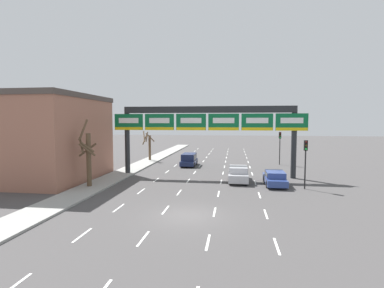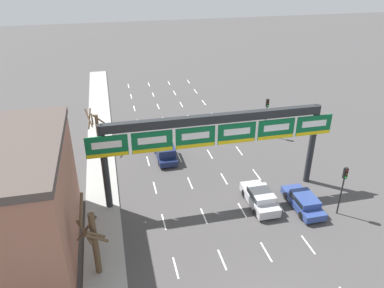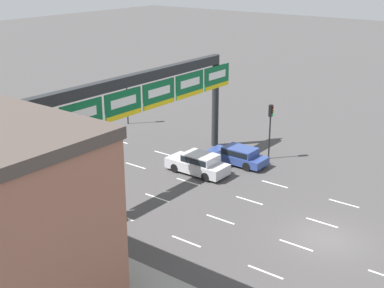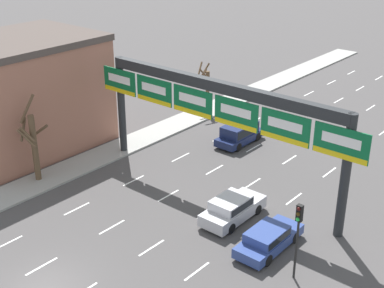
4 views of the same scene
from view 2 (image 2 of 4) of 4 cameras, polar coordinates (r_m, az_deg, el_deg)
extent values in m
cube|color=white|center=(26.79, -2.50, -18.31)|extent=(0.12, 2.00, 0.01)
cube|color=white|center=(30.46, -4.32, -11.74)|extent=(0.12, 2.00, 0.01)
cube|color=white|center=(34.47, -5.67, -6.63)|extent=(0.12, 2.00, 0.01)
cube|color=white|center=(38.71, -6.72, -2.61)|extent=(0.12, 2.00, 0.01)
cube|color=white|center=(43.12, -7.55, 0.61)|extent=(0.12, 2.00, 0.01)
cube|color=white|center=(47.64, -8.22, 3.22)|extent=(0.12, 2.00, 0.01)
cube|color=white|center=(52.25, -8.78, 5.38)|extent=(0.12, 2.00, 0.01)
cube|color=white|center=(56.92, -9.25, 7.18)|extent=(0.12, 2.00, 0.01)
cube|color=white|center=(61.65, -9.66, 8.71)|extent=(0.12, 2.00, 0.01)
cube|color=white|center=(27.38, 4.62, -17.15)|extent=(0.12, 2.00, 0.01)
cube|color=white|center=(30.99, 1.82, -10.89)|extent=(0.12, 2.00, 0.01)
cube|color=white|center=(34.94, -0.29, -5.97)|extent=(0.12, 2.00, 0.01)
cube|color=white|center=(39.13, -1.92, -2.08)|extent=(0.12, 2.00, 0.01)
cube|color=white|center=(43.49, -3.23, 1.06)|extent=(0.12, 2.00, 0.01)
cube|color=white|center=(47.97, -4.30, 3.61)|extent=(0.12, 2.00, 0.01)
cube|color=white|center=(52.55, -5.19, 5.72)|extent=(0.12, 2.00, 0.01)
cube|color=white|center=(57.20, -5.94, 7.49)|extent=(0.12, 2.00, 0.01)
cube|color=white|center=(61.91, -6.58, 9.00)|extent=(0.12, 2.00, 0.01)
cube|color=white|center=(28.35, 11.25, -15.83)|extent=(0.12, 2.00, 0.01)
cube|color=white|center=(31.84, 7.66, -9.97)|extent=(0.12, 2.00, 0.01)
cube|color=white|center=(35.70, 4.91, -5.29)|extent=(0.12, 2.00, 0.01)
cube|color=white|center=(39.81, 2.74, -1.55)|extent=(0.12, 2.00, 0.01)
cube|color=white|center=(44.10, 0.99, 1.49)|extent=(0.12, 2.00, 0.01)
cube|color=white|center=(48.53, -0.45, 3.98)|extent=(0.12, 2.00, 0.01)
cube|color=white|center=(53.06, -1.65, 6.04)|extent=(0.12, 2.00, 0.01)
cube|color=white|center=(57.67, -2.66, 7.78)|extent=(0.12, 2.00, 0.01)
cube|color=white|center=(62.34, -3.54, 9.25)|extent=(0.12, 2.00, 0.01)
cube|color=white|center=(29.65, 17.29, -14.43)|extent=(0.12, 2.00, 0.01)
cube|color=white|center=(33.01, 13.11, -9.01)|extent=(0.12, 2.00, 0.01)
cube|color=white|center=(36.74, 9.83, -4.61)|extent=(0.12, 2.00, 0.01)
cube|color=white|center=(40.75, 7.21, -1.03)|extent=(0.12, 2.00, 0.01)
cube|color=white|center=(44.95, 5.08, 1.90)|extent=(0.12, 2.00, 0.01)
cube|color=white|center=(49.30, 3.31, 4.31)|extent=(0.12, 2.00, 0.01)
cube|color=white|center=(53.77, 1.82, 6.33)|extent=(0.12, 2.00, 0.01)
cube|color=white|center=(58.32, 0.55, 8.03)|extent=(0.12, 2.00, 0.01)
cube|color=white|center=(62.94, -0.54, 9.48)|extent=(0.12, 2.00, 0.01)
cylinder|color=#232628|center=(30.60, -13.08, -3.65)|extent=(0.55, 0.55, 7.57)
cylinder|color=#232628|center=(35.09, 17.78, -0.11)|extent=(0.55, 0.55, 7.57)
cube|color=#232628|center=(30.14, 3.62, 3.90)|extent=(18.10, 0.60, 0.70)
cube|color=#0C6033|center=(29.29, -12.85, -0.38)|extent=(3.24, 0.08, 1.77)
cube|color=white|center=(29.18, -12.88, -0.15)|extent=(2.27, 0.02, 0.57)
cube|color=yellow|center=(29.59, -12.70, -1.67)|extent=(3.17, 0.02, 0.32)
cube|color=#0C6033|center=(29.43, -6.08, 0.32)|extent=(3.24, 0.08, 1.77)
cube|color=white|center=(29.32, -6.08, 0.56)|extent=(2.27, 0.02, 0.57)
cube|color=yellow|center=(29.72, -6.00, -0.96)|extent=(3.17, 0.02, 0.32)
cube|color=#0C6033|center=(29.98, 0.54, 1.01)|extent=(3.24, 0.08, 1.77)
cube|color=white|center=(29.87, 0.56, 1.25)|extent=(2.27, 0.02, 0.57)
cube|color=yellow|center=(30.27, 0.55, -0.26)|extent=(3.17, 0.02, 0.32)
cube|color=#0C6033|center=(30.91, 6.83, 1.65)|extent=(3.24, 0.08, 1.77)
cube|color=white|center=(30.81, 6.88, 1.88)|extent=(2.27, 0.02, 0.57)
cube|color=yellow|center=(31.19, 6.79, 0.41)|extent=(3.17, 0.02, 0.32)
cube|color=#0C6033|center=(32.20, 12.70, 2.23)|extent=(3.24, 0.08, 1.77)
cube|color=white|center=(32.10, 12.76, 2.46)|extent=(2.27, 0.02, 0.57)
cube|color=yellow|center=(32.47, 12.61, 1.04)|extent=(3.17, 0.02, 0.32)
cube|color=#0C6033|center=(33.80, 18.07, 2.74)|extent=(3.24, 0.08, 1.77)
cube|color=white|center=(33.70, 18.14, 2.96)|extent=(2.27, 0.02, 0.57)
cube|color=yellow|center=(34.05, 17.93, 1.60)|extent=(3.17, 0.02, 0.32)
cube|color=#9E6651|center=(27.99, -27.13, -8.72)|extent=(8.86, 11.61, 8.16)
cube|color=#B7B7BC|center=(32.40, 10.23, -8.23)|extent=(1.87, 4.62, 0.74)
cube|color=#B7B7BC|center=(31.82, 10.52, -7.53)|extent=(1.72, 2.40, 0.59)
cube|color=black|center=(31.82, 10.52, -7.53)|extent=(1.76, 2.21, 0.42)
cylinder|color=black|center=(33.29, 7.93, -7.46)|extent=(0.22, 0.66, 0.66)
cylinder|color=black|center=(33.87, 10.63, -7.03)|extent=(0.22, 0.66, 0.66)
cylinder|color=black|center=(31.23, 9.71, -10.24)|extent=(0.22, 0.66, 0.66)
cylinder|color=black|center=(31.85, 12.57, -9.72)|extent=(0.22, 0.66, 0.66)
cube|color=navy|center=(32.93, 16.50, -8.55)|extent=(1.79, 4.66, 0.59)
cube|color=navy|center=(32.42, 16.87, -8.01)|extent=(1.65, 2.42, 0.54)
cube|color=black|center=(32.42, 16.87, -8.01)|extent=(1.68, 2.23, 0.39)
cylinder|color=black|center=(33.65, 14.14, -7.69)|extent=(0.22, 0.66, 0.66)
cylinder|color=black|center=(34.36, 16.56, -7.25)|extent=(0.22, 0.66, 0.66)
cylinder|color=black|center=(31.71, 16.36, -10.44)|extent=(0.22, 0.66, 0.66)
cylinder|color=black|center=(32.45, 18.90, -9.89)|extent=(0.22, 0.66, 0.66)
cube|color=#19234C|center=(38.79, -4.08, -1.59)|extent=(1.83, 4.48, 0.58)
cube|color=#19234C|center=(38.41, -4.10, -0.67)|extent=(1.69, 3.13, 0.87)
cube|color=black|center=(38.41, -4.10, -0.67)|extent=(1.72, 2.88, 0.63)
cylinder|color=black|center=(39.94, -5.56, -1.01)|extent=(0.22, 0.66, 0.66)
cylinder|color=black|center=(40.15, -3.22, -0.76)|extent=(0.22, 0.66, 0.66)
cylinder|color=black|center=(37.61, -4.98, -2.90)|extent=(0.22, 0.66, 0.66)
cylinder|color=black|center=(37.83, -2.49, -2.62)|extent=(0.22, 0.66, 0.66)
cylinder|color=black|center=(32.50, 21.68, -7.39)|extent=(0.12, 0.12, 3.41)
cube|color=black|center=(31.40, 22.34, -4.14)|extent=(0.30, 0.24, 0.90)
sphere|color=#3D0E0C|center=(31.17, 22.56, -3.78)|extent=(0.20, 0.20, 0.20)
sphere|color=#412F0C|center=(31.32, 22.47, -4.25)|extent=(0.20, 0.20, 0.20)
sphere|color=green|center=(31.46, 22.37, -4.72)|extent=(0.20, 0.20, 0.20)
cylinder|color=black|center=(43.91, 11.17, 3.41)|extent=(0.12, 0.12, 3.60)
cube|color=black|center=(43.08, 11.43, 6.15)|extent=(0.30, 0.24, 0.90)
sphere|color=#3D0E0C|center=(42.86, 11.54, 6.47)|extent=(0.20, 0.20, 0.20)
sphere|color=#412F0C|center=(42.97, 11.50, 6.09)|extent=(0.20, 0.20, 0.20)
sphere|color=green|center=(43.07, 11.47, 5.72)|extent=(0.20, 0.20, 0.20)
cylinder|color=brown|center=(25.46, -14.54, -14.52)|extent=(0.42, 0.42, 4.75)
cylinder|color=brown|center=(25.45, -15.69, -12.25)|extent=(1.45, 1.03, 1.25)
cylinder|color=brown|center=(24.33, -16.06, -12.78)|extent=(1.00, 1.18, 1.33)
cylinder|color=brown|center=(23.96, -16.53, -9.60)|extent=(0.48, 1.23, 1.90)
cylinder|color=brown|center=(24.36, -14.32, -13.74)|extent=(1.41, 0.61, 1.19)
cylinder|color=brown|center=(24.31, -14.47, -13.19)|extent=(1.18, 0.53, 0.99)
cylinder|color=brown|center=(41.48, -14.15, 1.94)|extent=(0.36, 0.36, 3.71)
cylinder|color=brown|center=(40.90, -14.99, 3.68)|extent=(0.24, 1.01, 1.01)
cylinder|color=brown|center=(41.11, -15.37, 3.74)|extent=(0.53, 1.59, 1.88)
cylinder|color=brown|center=(40.34, -14.04, 3.68)|extent=(1.28, 0.68, 1.36)
cylinder|color=brown|center=(40.56, -15.48, 3.83)|extent=(0.81, 1.68, 1.60)
camera|label=1|loc=(18.09, 75.01, -46.41)|focal=28.00mm
camera|label=3|loc=(17.93, -87.97, -14.61)|focal=50.00mm
camera|label=4|loc=(27.74, 75.20, 3.80)|focal=50.00mm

